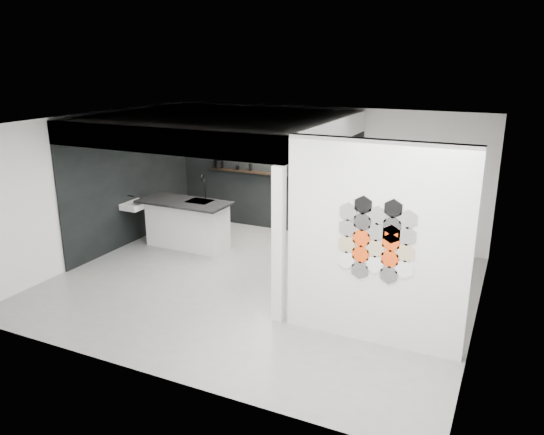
{
  "coord_description": "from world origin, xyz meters",
  "views": [
    {
      "loc": [
        3.8,
        -7.54,
        3.78
      ],
      "look_at": [
        0.1,
        0.3,
        1.15
      ],
      "focal_mm": 35.0,
      "sensor_mm": 36.0,
      "label": 1
    }
  ],
  "objects_px": {
    "stockpot": "(219,164)",
    "glass_vase": "(326,175)",
    "kitchen_island": "(187,223)",
    "wall_basin": "(136,205)",
    "glass_bowl": "(326,176)",
    "partition_panel": "(375,245)",
    "kettle": "(312,173)",
    "bottle_dark": "(250,167)",
    "utensil_cup": "(237,168)"
  },
  "relations": [
    {
      "from": "partition_panel",
      "to": "bottle_dark",
      "type": "bearing_deg",
      "value": 135.09
    },
    {
      "from": "glass_bowl",
      "to": "utensil_cup",
      "type": "distance_m",
      "value": 2.13
    },
    {
      "from": "wall_basin",
      "to": "bottle_dark",
      "type": "relative_size",
      "value": 3.76
    },
    {
      "from": "partition_panel",
      "to": "kitchen_island",
      "type": "height_order",
      "value": "partition_panel"
    },
    {
      "from": "kettle",
      "to": "partition_panel",
      "type": "bearing_deg",
      "value": -53.92
    },
    {
      "from": "partition_panel",
      "to": "wall_basin",
      "type": "xyz_separation_m",
      "value": [
        -5.46,
        1.8,
        -0.55
      ]
    },
    {
      "from": "kettle",
      "to": "bottle_dark",
      "type": "height_order",
      "value": "bottle_dark"
    },
    {
      "from": "kitchen_island",
      "to": "stockpot",
      "type": "distance_m",
      "value": 2.0
    },
    {
      "from": "partition_panel",
      "to": "stockpot",
      "type": "xyz_separation_m",
      "value": [
        -4.7,
        3.87,
        0.01
      ]
    },
    {
      "from": "kitchen_island",
      "to": "glass_bowl",
      "type": "bearing_deg",
      "value": 37.45
    },
    {
      "from": "kitchen_island",
      "to": "kettle",
      "type": "relative_size",
      "value": 10.24
    },
    {
      "from": "kettle",
      "to": "utensil_cup",
      "type": "xyz_separation_m",
      "value": [
        -1.81,
        0.0,
        -0.04
      ]
    },
    {
      "from": "stockpot",
      "to": "kettle",
      "type": "bearing_deg",
      "value": 0.0
    },
    {
      "from": "glass_vase",
      "to": "partition_panel",
      "type": "bearing_deg",
      "value": -61.77
    },
    {
      "from": "stockpot",
      "to": "bottle_dark",
      "type": "bearing_deg",
      "value": 0.0
    },
    {
      "from": "partition_panel",
      "to": "stockpot",
      "type": "distance_m",
      "value": 6.09
    },
    {
      "from": "bottle_dark",
      "to": "glass_bowl",
      "type": "bearing_deg",
      "value": 0.0
    },
    {
      "from": "partition_panel",
      "to": "kettle",
      "type": "height_order",
      "value": "partition_panel"
    },
    {
      "from": "utensil_cup",
      "to": "kettle",
      "type": "bearing_deg",
      "value": 0.0
    },
    {
      "from": "partition_panel",
      "to": "wall_basin",
      "type": "bearing_deg",
      "value": 161.77
    },
    {
      "from": "glass_vase",
      "to": "utensil_cup",
      "type": "height_order",
      "value": "glass_vase"
    },
    {
      "from": "partition_panel",
      "to": "wall_basin",
      "type": "relative_size",
      "value": 4.67
    },
    {
      "from": "stockpot",
      "to": "bottle_dark",
      "type": "height_order",
      "value": "stockpot"
    },
    {
      "from": "glass_vase",
      "to": "bottle_dark",
      "type": "bearing_deg",
      "value": 180.0
    },
    {
      "from": "stockpot",
      "to": "glass_vase",
      "type": "xyz_separation_m",
      "value": [
        2.63,
        0.0,
        -0.02
      ]
    },
    {
      "from": "glass_bowl",
      "to": "glass_vase",
      "type": "height_order",
      "value": "glass_vase"
    },
    {
      "from": "wall_basin",
      "to": "stockpot",
      "type": "relative_size",
      "value": 2.73
    },
    {
      "from": "kitchen_island",
      "to": "utensil_cup",
      "type": "relative_size",
      "value": 22.24
    },
    {
      "from": "stockpot",
      "to": "glass_vase",
      "type": "relative_size",
      "value": 1.51
    },
    {
      "from": "wall_basin",
      "to": "partition_panel",
      "type": "bearing_deg",
      "value": -18.23
    },
    {
      "from": "kettle",
      "to": "utensil_cup",
      "type": "height_order",
      "value": "kettle"
    },
    {
      "from": "kitchen_island",
      "to": "utensil_cup",
      "type": "xyz_separation_m",
      "value": [
        0.22,
        1.77,
        0.85
      ]
    },
    {
      "from": "kitchen_island",
      "to": "stockpot",
      "type": "relative_size",
      "value": 8.63
    },
    {
      "from": "glass_vase",
      "to": "utensil_cup",
      "type": "bearing_deg",
      "value": 180.0
    },
    {
      "from": "partition_panel",
      "to": "stockpot",
      "type": "height_order",
      "value": "partition_panel"
    },
    {
      "from": "kettle",
      "to": "glass_vase",
      "type": "height_order",
      "value": "kettle"
    },
    {
      "from": "stockpot",
      "to": "utensil_cup",
      "type": "relative_size",
      "value": 2.58
    },
    {
      "from": "wall_basin",
      "to": "stockpot",
      "type": "bearing_deg",
      "value": 69.77
    },
    {
      "from": "glass_bowl",
      "to": "bottle_dark",
      "type": "height_order",
      "value": "bottle_dark"
    },
    {
      "from": "kettle",
      "to": "glass_vase",
      "type": "xyz_separation_m",
      "value": [
        0.32,
        0.0,
        -0.01
      ]
    },
    {
      "from": "wall_basin",
      "to": "kettle",
      "type": "xyz_separation_m",
      "value": [
        3.07,
        2.07,
        0.55
      ]
    },
    {
      "from": "wall_basin",
      "to": "glass_vase",
      "type": "relative_size",
      "value": 4.12
    },
    {
      "from": "bottle_dark",
      "to": "utensil_cup",
      "type": "bearing_deg",
      "value": 180.0
    },
    {
      "from": "bottle_dark",
      "to": "utensil_cup",
      "type": "relative_size",
      "value": 1.87
    },
    {
      "from": "glass_bowl",
      "to": "glass_vase",
      "type": "relative_size",
      "value": 0.98
    },
    {
      "from": "kettle",
      "to": "utensil_cup",
      "type": "distance_m",
      "value": 1.81
    },
    {
      "from": "wall_basin",
      "to": "kettle",
      "type": "height_order",
      "value": "kettle"
    },
    {
      "from": "kitchen_island",
      "to": "glass_bowl",
      "type": "xyz_separation_m",
      "value": [
        2.35,
        1.77,
        0.86
      ]
    },
    {
      "from": "utensil_cup",
      "to": "bottle_dark",
      "type": "bearing_deg",
      "value": 0.0
    },
    {
      "from": "kitchen_island",
      "to": "utensil_cup",
      "type": "height_order",
      "value": "kitchen_island"
    }
  ]
}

